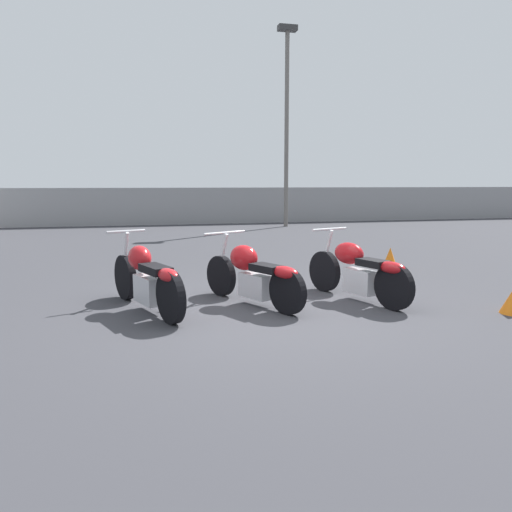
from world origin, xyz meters
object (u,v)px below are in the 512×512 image
(motorcycle_slot_0, at_px, (147,279))
(traffic_cone_far, at_px, (390,259))
(light_pole_left, at_px, (287,110))
(motorcycle_slot_1, at_px, (253,274))
(motorcycle_slot_2, at_px, (358,271))

(motorcycle_slot_0, distance_m, traffic_cone_far, 5.09)
(light_pole_left, distance_m, traffic_cone_far, 10.66)
(motorcycle_slot_1, height_order, traffic_cone_far, motorcycle_slot_1)
(motorcycle_slot_0, xyz_separation_m, traffic_cone_far, (4.63, 2.09, -0.21))
(motorcycle_slot_2, bearing_deg, traffic_cone_far, 32.94)
(motorcycle_slot_1, bearing_deg, light_pole_left, 44.21)
(motorcycle_slot_0, relative_size, traffic_cone_far, 4.73)
(motorcycle_slot_2, bearing_deg, motorcycle_slot_0, 159.11)
(motorcycle_slot_0, distance_m, motorcycle_slot_1, 1.43)
(motorcycle_slot_2, bearing_deg, light_pole_left, 58.57)
(light_pole_left, relative_size, motorcycle_slot_0, 3.58)
(motorcycle_slot_1, relative_size, motorcycle_slot_2, 0.95)
(light_pole_left, height_order, motorcycle_slot_0, light_pole_left)
(motorcycle_slot_1, bearing_deg, traffic_cone_far, 6.19)
(light_pole_left, distance_m, motorcycle_slot_1, 13.15)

